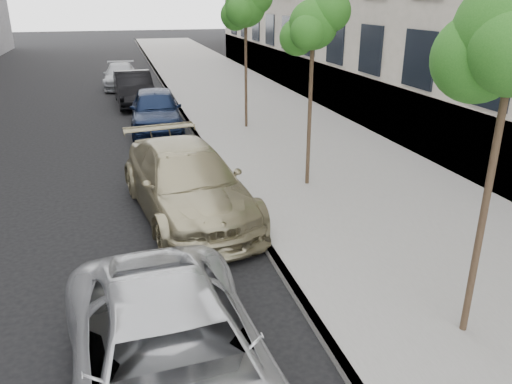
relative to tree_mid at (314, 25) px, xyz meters
name	(u,v)px	position (x,y,z in m)	size (l,w,h in m)	color
sidewalk	(223,87)	(1.07, 16.00, -4.06)	(6.40, 72.00, 0.14)	gray
curb	(167,89)	(-2.05, 16.00, -4.06)	(0.15, 72.00, 0.14)	#9E9B93
tree_mid	(314,25)	(0.00, 0.00, 0.00)	(1.56, 1.36, 4.77)	#38281C
tree_far	(246,6)	(0.00, 6.50, 0.32)	(1.77, 1.57, 5.19)	#38281C
minivan	(173,367)	(-4.33, -6.87, -3.41)	(2.39, 5.19, 1.44)	silver
suv	(187,182)	(-3.33, -0.91, -3.33)	(2.25, 5.54, 1.61)	tan
sedan_blue	(156,110)	(-3.33, 7.37, -3.34)	(1.87, 4.64, 1.58)	#101B37
sedan_black	(134,88)	(-3.91, 12.60, -3.37)	(1.62, 4.63, 1.53)	black
sedan_rear	(121,76)	(-4.40, 17.75, -3.48)	(1.82, 4.47, 1.30)	#9DA0A5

